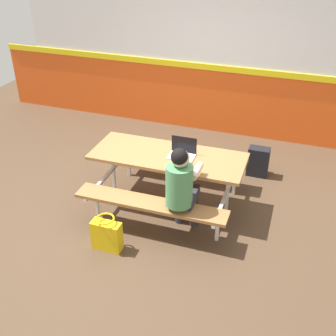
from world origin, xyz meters
TOP-DOWN VIEW (x-y plane):
  - ground_plane at (0.00, 0.00)m, footprint 10.00×10.00m
  - accent_backdrop at (0.00, 2.44)m, footprint 8.00×0.14m
  - picnic_table_main at (0.13, 0.00)m, footprint 1.92×1.58m
  - student_nearer at (0.48, -0.55)m, footprint 0.36×0.53m
  - laptop_silver at (0.30, 0.04)m, footprint 0.32×0.23m
  - backpack_dark at (1.12, 1.14)m, footprint 0.30×0.22m
  - tote_bag_bright at (-0.23, -1.05)m, footprint 0.34×0.21m

SIDE VIEW (x-z plane):
  - ground_plane at x=0.00m, z-range -0.02..0.00m
  - tote_bag_bright at x=-0.23m, z-range -0.02..0.41m
  - backpack_dark at x=1.12m, z-range 0.00..0.44m
  - picnic_table_main at x=0.13m, z-range 0.21..0.95m
  - student_nearer at x=0.48m, z-range 0.10..1.31m
  - laptop_silver at x=0.30m, z-range 0.67..0.90m
  - accent_backdrop at x=0.00m, z-range -0.05..2.55m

